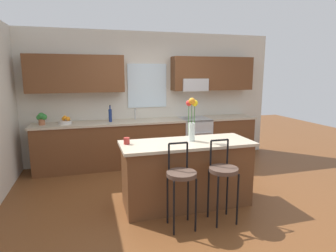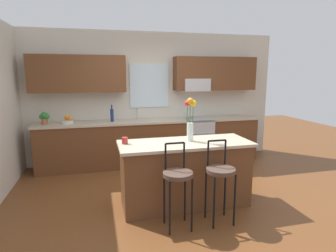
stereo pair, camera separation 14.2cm
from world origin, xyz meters
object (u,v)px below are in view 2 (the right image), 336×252
at_px(bottle_olive_oil, 112,115).
at_px(potted_plant_small, 44,117).
at_px(mug_ceramic, 125,141).
at_px(fruit_bowl_oranges, 68,121).
at_px(kitchen_island, 185,173).
at_px(oven_range, 196,139).
at_px(bar_stool_middle, 220,174).
at_px(bar_stool_near, 178,178).
at_px(flower_vase, 190,118).

xyz_separation_m(bottle_olive_oil, potted_plant_small, (-1.24, -0.00, -0.00)).
relative_size(mug_ceramic, fruit_bowl_oranges, 0.37).
height_order(kitchen_island, mug_ceramic, mug_ceramic).
height_order(oven_range, bottle_olive_oil, bottle_olive_oil).
distance_m(kitchen_island, bar_stool_middle, 0.66).
distance_m(oven_range, bar_stool_near, 2.77).
bearing_deg(kitchen_island, oven_range, 65.75).
distance_m(bar_stool_middle, fruit_bowl_oranges, 3.25).
height_order(kitchen_island, flower_vase, flower_vase).
bearing_deg(bar_stool_middle, kitchen_island, 115.57).
relative_size(oven_range, fruit_bowl_oranges, 3.83).
distance_m(kitchen_island, potted_plant_small, 2.95).
bearing_deg(bottle_olive_oil, oven_range, -0.80).
bearing_deg(oven_range, potted_plant_small, 179.55).
distance_m(kitchen_island, bar_stool_near, 0.66).
bearing_deg(potted_plant_small, mug_ceramic, -54.98).
relative_size(flower_vase, mug_ceramic, 6.80).
xyz_separation_m(kitchen_island, potted_plant_small, (-2.13, 1.96, 0.59)).
bearing_deg(oven_range, bar_stool_middle, -103.40).
bearing_deg(mug_ceramic, oven_range, 47.23).
xyz_separation_m(kitchen_island, bottle_olive_oil, (-0.89, 1.97, 0.59)).
bearing_deg(flower_vase, bar_stool_near, -120.20).
bearing_deg(oven_range, bar_stool_near, -114.55).
distance_m(mug_ceramic, bottle_olive_oil, 1.86).
bearing_deg(kitchen_island, bottle_olive_oil, 114.29).
xyz_separation_m(oven_range, potted_plant_small, (-3.00, 0.02, 0.59)).
height_order(flower_vase, bottle_olive_oil, flower_vase).
xyz_separation_m(bar_stool_near, potted_plant_small, (-1.85, 2.54, 0.42)).
height_order(bar_stool_middle, potted_plant_small, potted_plant_small).
distance_m(bar_stool_near, potted_plant_small, 3.17).
xyz_separation_m(kitchen_island, fruit_bowl_oranges, (-1.72, 1.97, 0.51)).
bearing_deg(bar_stool_near, fruit_bowl_oranges, 119.64).
distance_m(bar_stool_middle, mug_ceramic, 1.33).
relative_size(bar_stool_near, mug_ceramic, 11.58).
height_order(bar_stool_near, potted_plant_small, potted_plant_small).
xyz_separation_m(bar_stool_near, bar_stool_middle, (0.55, 0.00, 0.00)).
xyz_separation_m(oven_range, fruit_bowl_oranges, (-2.60, 0.03, 0.51)).
relative_size(oven_range, potted_plant_small, 4.01).
bearing_deg(fruit_bowl_oranges, bar_stool_middle, -51.86).
bearing_deg(bottle_olive_oil, mug_ceramic, -88.06).
bearing_deg(bar_stool_near, mug_ceramic, 128.93).
distance_m(kitchen_island, bottle_olive_oil, 2.24).
height_order(oven_range, bar_stool_middle, bar_stool_middle).
bearing_deg(fruit_bowl_oranges, flower_vase, -46.92).
relative_size(fruit_bowl_oranges, bottle_olive_oil, 0.73).
relative_size(oven_range, kitchen_island, 0.50).
relative_size(bottle_olive_oil, potted_plant_small, 1.44).
xyz_separation_m(bar_stool_middle, mug_ceramic, (-1.10, 0.68, 0.33)).
distance_m(bar_stool_middle, bottle_olive_oil, 2.82).
bearing_deg(fruit_bowl_oranges, bar_stool_near, -60.36).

